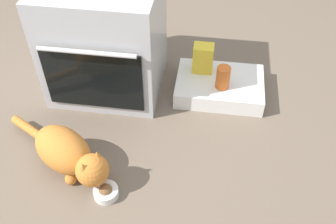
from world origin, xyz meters
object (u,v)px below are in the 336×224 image
object	(u,v)px
oven	(105,38)
sauce_jar	(223,77)
food_bowl	(106,192)
pantry_cabinet	(219,86)
snack_bag	(203,58)
cat	(68,153)

from	to	relation	value
oven	sauce_jar	world-z (taller)	oven
food_bowl	sauce_jar	world-z (taller)	sauce_jar
pantry_cabinet	snack_bag	bearing A→B (deg)	145.96
sauce_jar	snack_bag	xyz separation A→B (m)	(-0.13, 0.14, 0.02)
food_bowl	sauce_jar	size ratio (longest dim) A/B	0.87
food_bowl	snack_bag	bearing A→B (deg)	66.49
cat	snack_bag	size ratio (longest dim) A/B	3.59
food_bowl	sauce_jar	distance (m)	0.92
sauce_jar	snack_bag	size ratio (longest dim) A/B	0.78
oven	food_bowl	size ratio (longest dim) A/B	5.59
pantry_cabinet	cat	world-z (taller)	cat
food_bowl	sauce_jar	bearing A→B (deg)	55.71
snack_bag	pantry_cabinet	bearing A→B (deg)	-34.04
food_bowl	sauce_jar	xyz separation A→B (m)	(0.51, 0.75, 0.15)
oven	pantry_cabinet	world-z (taller)	oven
food_bowl	snack_bag	size ratio (longest dim) A/B	0.68
oven	sauce_jar	xyz separation A→B (m)	(0.69, -0.06, -0.17)
cat	sauce_jar	size ratio (longest dim) A/B	4.62
snack_bag	food_bowl	bearing A→B (deg)	-113.51
oven	cat	distance (m)	0.72
cat	sauce_jar	world-z (taller)	sauce_jar
cat	pantry_cabinet	bearing A→B (deg)	75.34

